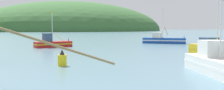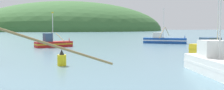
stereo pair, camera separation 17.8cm
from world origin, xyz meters
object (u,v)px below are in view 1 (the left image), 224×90
(fishing_boat_yellow, at_px, (215,50))
(fishing_boat_red, at_px, (52,43))
(fishing_boat_white, at_px, (221,65))
(channel_buoy, at_px, (62,59))
(fishing_boat_blue, at_px, (163,40))

(fishing_boat_yellow, bearing_deg, fishing_boat_red, -141.79)
(fishing_boat_white, relative_size, fishing_boat_yellow, 1.20)
(fishing_boat_red, relative_size, channel_buoy, 5.69)
(fishing_boat_white, bearing_deg, channel_buoy, -117.62)
(fishing_boat_yellow, bearing_deg, fishing_boat_blue, 162.59)
(fishing_boat_blue, relative_size, channel_buoy, 9.03)
(channel_buoy, bearing_deg, fishing_boat_blue, 46.45)
(fishing_boat_white, relative_size, fishing_boat_blue, 0.68)
(fishing_boat_white, xyz_separation_m, fishing_boat_yellow, (8.55, 11.04, 0.01))
(fishing_boat_red, distance_m, fishing_boat_blue, 24.40)
(fishing_boat_red, bearing_deg, fishing_boat_blue, -9.33)
(fishing_boat_blue, height_order, channel_buoy, fishing_boat_blue)
(fishing_boat_yellow, xyz_separation_m, fishing_boat_blue, (5.79, 23.81, -0.03))
(fishing_boat_red, height_order, fishing_boat_white, fishing_boat_white)
(fishing_boat_blue, bearing_deg, channel_buoy, -97.86)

